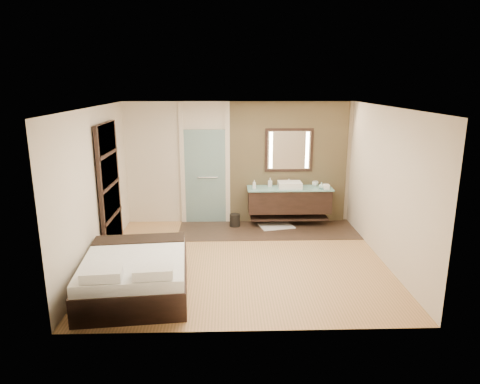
{
  "coord_description": "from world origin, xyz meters",
  "views": [
    {
      "loc": [
        -0.26,
        -7.11,
        3.1
      ],
      "look_at": [
        -0.02,
        0.6,
        1.11
      ],
      "focal_mm": 32.0,
      "sensor_mm": 36.0,
      "label": 1
    }
  ],
  "objects_px": {
    "bed": "(136,274)",
    "vanity": "(289,200)",
    "waste_bin": "(235,220)",
    "mirror_unit": "(289,150)"
  },
  "relations": [
    {
      "from": "vanity",
      "to": "bed",
      "type": "bearing_deg",
      "value": -131.8
    },
    {
      "from": "vanity",
      "to": "mirror_unit",
      "type": "height_order",
      "value": "mirror_unit"
    },
    {
      "from": "waste_bin",
      "to": "mirror_unit",
      "type": "bearing_deg",
      "value": 14.33
    },
    {
      "from": "vanity",
      "to": "waste_bin",
      "type": "height_order",
      "value": "vanity"
    },
    {
      "from": "mirror_unit",
      "to": "bed",
      "type": "distance_m",
      "value": 4.51
    },
    {
      "from": "bed",
      "to": "vanity",
      "type": "bearing_deg",
      "value": 42.88
    },
    {
      "from": "bed",
      "to": "mirror_unit",
      "type": "bearing_deg",
      "value": 45.0
    },
    {
      "from": "mirror_unit",
      "to": "waste_bin",
      "type": "bearing_deg",
      "value": -165.67
    },
    {
      "from": "mirror_unit",
      "to": "waste_bin",
      "type": "relative_size",
      "value": 3.72
    },
    {
      "from": "vanity",
      "to": "bed",
      "type": "height_order",
      "value": "vanity"
    }
  ]
}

